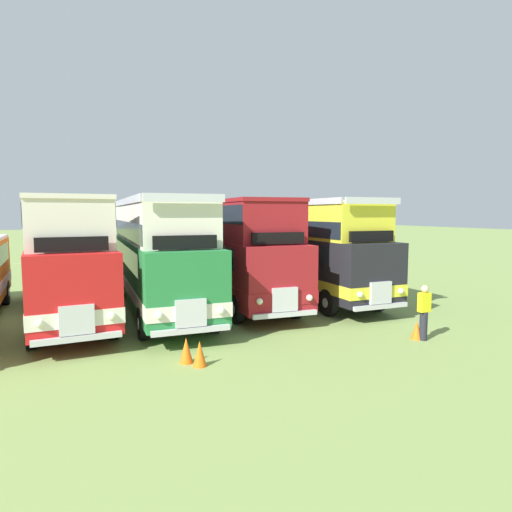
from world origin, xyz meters
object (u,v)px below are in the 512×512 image
Objects in this scene: cone_near_end at (417,330)px; bus_seventh_in_row at (237,247)px; bus_eighth_in_row at (312,248)px; bus_sixth_in_row at (158,252)px; cone_mid_row at (200,354)px; cone_far_end at (186,350)px; bus_fifth_in_row at (64,252)px; marshal_person at (424,312)px.

bus_seventh_in_row is at bearing 112.85° from cone_near_end.
bus_eighth_in_row reaches higher than bus_seventh_in_row.
cone_mid_row is (-0.28, -7.22, -2.03)m from bus_sixth_in_row.
cone_mid_row is (-3.77, -7.37, -2.13)m from bus_seventh_in_row.
cone_far_end is (-7.51, -6.54, -2.01)m from bus_eighth_in_row.
bus_seventh_in_row is at bearing 0.09° from bus_fifth_in_row.
cone_far_end is at bearing -138.96° from bus_eighth_in_row.
cone_far_end is at bearing -94.51° from bus_sixth_in_row.
bus_seventh_in_row is 8.57m from marshal_person.
bus_seventh_in_row reaches higher than cone_near_end.
cone_far_end is at bearing -66.99° from bus_fifth_in_row.
cone_near_end is (-0.29, -7.14, -2.06)m from bus_eighth_in_row.
bus_fifth_in_row is 16.26× the size of cone_far_end.
bus_seventh_in_row is (3.49, 0.15, 0.11)m from bus_sixth_in_row.
bus_eighth_in_row is at bearing 43.69° from cone_mid_row.
cone_far_end is 7.40m from marshal_person.
bus_sixth_in_row reaches higher than marshal_person.
bus_fifth_in_row and bus_seventh_in_row have the same top height.
bus_seventh_in_row is at bearing 62.90° from cone_mid_row.
bus_sixth_in_row is 19.99× the size of cone_near_end.
bus_eighth_in_row is 10.23m from cone_mid_row.
cone_mid_row is (3.22, -7.36, -2.14)m from bus_fifth_in_row.
bus_seventh_in_row is 3.51m from bus_eighth_in_row.
marshal_person is at bearing -91.38° from bus_eighth_in_row.
bus_fifth_in_row is 19.28× the size of cone_near_end.
bus_fifth_in_row is at bearing 143.38° from cone_near_end.
cone_far_end is (-4.03, -6.98, -2.13)m from bus_seventh_in_row.
cone_mid_row is (-7.25, -6.93, -2.02)m from bus_eighth_in_row.
marshal_person is (0.11, -0.16, 0.60)m from cone_near_end.
marshal_person reaches higher than cone_near_end.
cone_near_end is 6.97m from cone_mid_row.
marshal_person is at bearing -36.91° from bus_fifth_in_row.
bus_sixth_in_row is 1.11× the size of bus_seventh_in_row.
bus_fifth_in_row is 1.14× the size of bus_eighth_in_row.
bus_seventh_in_row is 1.06× the size of bus_eighth_in_row.
bus_eighth_in_row is 7.44m from cone_near_end.
cone_mid_row is at bearing 178.25° from cone_near_end.
bus_sixth_in_row reaches higher than cone_near_end.
cone_far_end is (-0.26, 0.39, 0.01)m from cone_mid_row.
bus_fifth_in_row is 12.87m from cone_near_end.
bus_seventh_in_row is at bearing 2.47° from bus_sixth_in_row.
bus_fifth_in_row is 12.97m from marshal_person.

